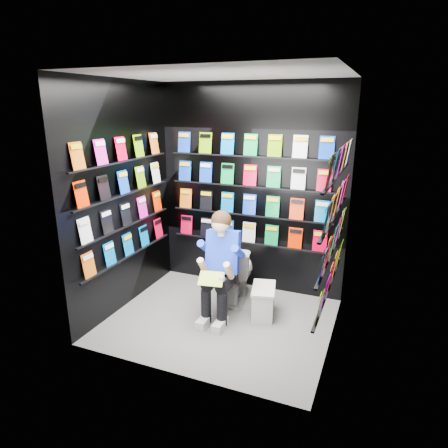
% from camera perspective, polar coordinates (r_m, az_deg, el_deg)
% --- Properties ---
extents(floor, '(2.40, 2.40, 0.00)m').
position_cam_1_polar(floor, '(4.61, -0.60, -13.62)').
color(floor, slate).
rests_on(floor, ground).
extents(ceiling, '(2.40, 2.40, 0.00)m').
position_cam_1_polar(ceiling, '(3.98, -0.72, 20.66)').
color(ceiling, white).
rests_on(ceiling, floor).
extents(wall_back, '(2.40, 0.04, 2.60)m').
position_cam_1_polar(wall_back, '(5.02, 3.81, 4.89)').
color(wall_back, black).
rests_on(wall_back, floor).
extents(wall_front, '(2.40, 0.04, 2.60)m').
position_cam_1_polar(wall_front, '(3.25, -7.56, -1.89)').
color(wall_front, black).
rests_on(wall_front, floor).
extents(wall_left, '(0.04, 2.00, 2.60)m').
position_cam_1_polar(wall_left, '(4.69, -14.31, 3.57)').
color(wall_left, black).
rests_on(wall_left, floor).
extents(wall_right, '(0.04, 2.00, 2.60)m').
position_cam_1_polar(wall_right, '(3.82, 16.18, 0.43)').
color(wall_right, black).
rests_on(wall_right, floor).
extents(comics_back, '(2.10, 0.06, 1.37)m').
position_cam_1_polar(comics_back, '(4.99, 3.71, 4.88)').
color(comics_back, red).
rests_on(comics_back, wall_back).
extents(comics_left, '(0.06, 1.70, 1.37)m').
position_cam_1_polar(comics_left, '(4.67, -14.02, 3.60)').
color(comics_left, red).
rests_on(comics_left, wall_left).
extents(comics_right, '(0.06, 1.70, 1.37)m').
position_cam_1_polar(comics_right, '(3.82, 15.74, 0.55)').
color(comics_right, red).
rests_on(comics_right, wall_right).
extents(toilet, '(0.55, 0.81, 0.73)m').
position_cam_1_polar(toilet, '(4.91, 1.67, -6.79)').
color(toilet, white).
rests_on(toilet, floor).
extents(longbox, '(0.32, 0.46, 0.32)m').
position_cam_1_polar(longbox, '(4.66, 5.62, -11.09)').
color(longbox, silver).
rests_on(longbox, floor).
extents(longbox_lid, '(0.35, 0.49, 0.03)m').
position_cam_1_polar(longbox_lid, '(4.58, 5.68, -9.17)').
color(longbox_lid, silver).
rests_on(longbox_lid, longbox).
extents(reader, '(0.61, 0.79, 1.32)m').
position_cam_1_polar(reader, '(4.44, -0.03, -4.09)').
color(reader, '#1233ED').
rests_on(reader, toilet).
extents(held_comic, '(0.28, 0.20, 0.11)m').
position_cam_1_polar(held_comic, '(4.21, -1.86, -7.81)').
color(held_comic, green).
rests_on(held_comic, reader).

